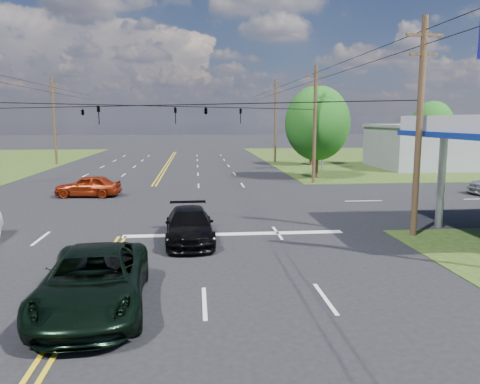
{
  "coord_description": "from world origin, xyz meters",
  "views": [
    {
      "loc": [
        3.31,
        -16.65,
        5.15
      ],
      "look_at": [
        5.46,
        6.0,
        1.64
      ],
      "focal_mm": 35.0,
      "sensor_mm": 36.0,
      "label": 1
    }
  ],
  "objects": [
    {
      "name": "pole_se",
      "position": [
        13.0,
        3.0,
        4.92
      ],
      "size": [
        1.6,
        0.28,
        9.5
      ],
      "color": "#48381E",
      "rests_on": "ground"
    },
    {
      "name": "power_lines",
      "position": [
        0.0,
        10.0,
        8.6
      ],
      "size": [
        26.04,
        100.0,
        0.64
      ],
      "color": "black",
      "rests_on": "ground"
    },
    {
      "name": "tree_right_b",
      "position": [
        16.5,
        36.0,
        4.22
      ],
      "size": [
        4.94,
        4.94,
        7.09
      ],
      "color": "#48381E",
      "rests_on": "ground"
    },
    {
      "name": "ground",
      "position": [
        0.0,
        12.0,
        0.0
      ],
      "size": [
        280.0,
        280.0,
        0.0
      ],
      "primitive_type": "plane",
      "color": "black",
      "rests_on": "ground"
    },
    {
      "name": "tree_far_r",
      "position": [
        34.0,
        42.0,
        4.54
      ],
      "size": [
        5.32,
        5.32,
        7.63
      ],
      "color": "#48381E",
      "rests_on": "ground"
    },
    {
      "name": "suv_black",
      "position": [
        3.0,
        2.89,
        0.71
      ],
      "size": [
        2.19,
        4.98,
        1.42
      ],
      "primitive_type": "imported",
      "rotation": [
        0.0,
        0.0,
        0.04
      ],
      "color": "black",
      "rests_on": "ground"
    },
    {
      "name": "retail_ne",
      "position": [
        30.0,
        32.0,
        2.2
      ],
      "size": [
        14.0,
        10.0,
        4.4
      ],
      "primitive_type": "cube",
      "color": "gray",
      "rests_on": "ground"
    },
    {
      "name": "pole_right_far",
      "position": [
        13.0,
        40.0,
        5.17
      ],
      "size": [
        1.6,
        0.28,
        10.0
      ],
      "color": "#48381E",
      "rests_on": "ground"
    },
    {
      "name": "pickup_dkgreen",
      "position": [
        0.5,
        -4.14,
        0.82
      ],
      "size": [
        3.08,
        6.06,
        1.64
      ],
      "primitive_type": "imported",
      "rotation": [
        0.0,
        0.0,
        0.06
      ],
      "color": "black",
      "rests_on": "ground"
    },
    {
      "name": "sedan_red",
      "position": [
        -3.98,
        15.5,
        0.73
      ],
      "size": [
        4.43,
        2.07,
        1.47
      ],
      "primitive_type": "imported",
      "rotation": [
        0.0,
        0.0,
        -1.65
      ],
      "color": "maroon",
      "rests_on": "ground"
    },
    {
      "name": "polesign_ne",
      "position": [
        16.09,
        29.77,
        6.0
      ],
      "size": [
        2.11,
        0.88,
        7.76
      ],
      "color": "#A5A5AA",
      "rests_on": "ground"
    },
    {
      "name": "stop_bar",
      "position": [
        5.0,
        4.0,
        0.0
      ],
      "size": [
        10.0,
        0.5,
        0.02
      ],
      "primitive_type": "cube",
      "color": "silver",
      "rests_on": "ground"
    },
    {
      "name": "pole_left_far",
      "position": [
        -13.0,
        40.0,
        5.17
      ],
      "size": [
        1.6,
        0.28,
        10.0
      ],
      "color": "#48381E",
      "rests_on": "ground"
    },
    {
      "name": "tree_right_a",
      "position": [
        14.0,
        24.0,
        4.87
      ],
      "size": [
        5.7,
        5.7,
        8.18
      ],
      "color": "#48381E",
      "rests_on": "ground"
    },
    {
      "name": "grass_ne",
      "position": [
        35.0,
        44.0,
        0.0
      ],
      "size": [
        46.0,
        48.0,
        0.03
      ],
      "primitive_type": "cube",
      "color": "#223912",
      "rests_on": "ground"
    },
    {
      "name": "pole_ne",
      "position": [
        13.0,
        21.0,
        4.92
      ],
      "size": [
        1.6,
        0.28,
        9.5
      ],
      "color": "#48381E",
      "rests_on": "ground"
    },
    {
      "name": "span_wire_signals",
      "position": [
        0.0,
        12.0,
        6.0
      ],
      "size": [
        26.0,
        18.0,
        1.13
      ],
      "color": "black",
      "rests_on": "ground"
    }
  ]
}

